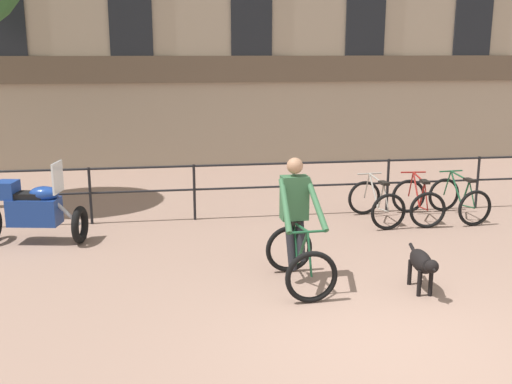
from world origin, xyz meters
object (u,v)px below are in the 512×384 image
at_px(dog, 422,263).
at_px(parked_bicycle_mid_left, 418,201).
at_px(parked_motorcycle, 33,209).
at_px(cyclist_with_bike, 297,229).
at_px(parked_bicycle_mid_right, 459,200).
at_px(parked_bicycle_near_lamp, 376,203).

xyz_separation_m(dog, parked_bicycle_mid_left, (1.35, 3.24, -0.03)).
relative_size(dog, parked_bicycle_mid_left, 0.86).
distance_m(dog, parked_motorcycle, 6.15).
distance_m(cyclist_with_bike, parked_bicycle_mid_right, 4.59).
bearing_deg(parked_bicycle_mid_right, parked_bicycle_near_lamp, -4.68).
distance_m(parked_bicycle_near_lamp, parked_bicycle_mid_left, 0.81).
bearing_deg(dog, cyclist_with_bike, 165.35).
distance_m(parked_motorcycle, parked_bicycle_mid_right, 7.59).
xyz_separation_m(parked_motorcycle, parked_bicycle_near_lamp, (5.95, 0.32, -0.20)).
distance_m(cyclist_with_bike, parked_bicycle_near_lamp, 3.42).
height_order(cyclist_with_bike, parked_bicycle_mid_right, cyclist_with_bike).
distance_m(dog, parked_bicycle_mid_right, 3.90).
height_order(dog, parked_bicycle_mid_right, parked_bicycle_mid_right).
xyz_separation_m(cyclist_with_bike, parked_bicycle_near_lamp, (2.08, 2.68, -0.41)).
bearing_deg(parked_bicycle_near_lamp, cyclist_with_bike, 47.48).
relative_size(cyclist_with_bike, parked_motorcycle, 1.01).
height_order(parked_motorcycle, parked_bicycle_mid_right, parked_motorcycle).
height_order(cyclist_with_bike, dog, cyclist_with_bike).
relative_size(cyclist_with_bike, parked_bicycle_near_lamp, 1.46).
distance_m(dog, parked_bicycle_near_lamp, 3.29).
bearing_deg(cyclist_with_bike, parked_bicycle_near_lamp, 49.24).
height_order(cyclist_with_bike, parked_bicycle_near_lamp, cyclist_with_bike).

